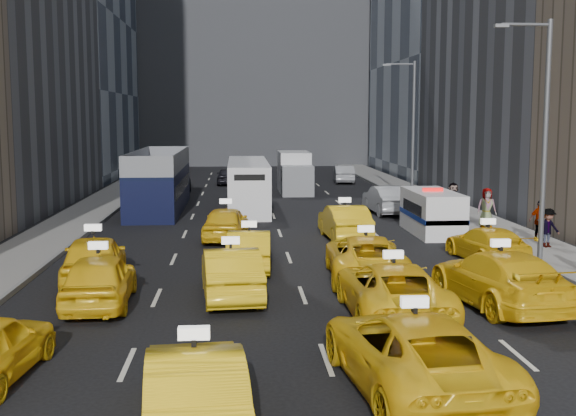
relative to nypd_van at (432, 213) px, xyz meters
name	(u,v)px	position (x,y,z in m)	size (l,w,h in m)	color
ground	(338,392)	(-7.18, -19.36, -0.98)	(160.00, 160.00, 0.00)	black
sidewalk_west	(78,219)	(-17.68, 5.64, -0.91)	(3.00, 90.00, 0.15)	gray
sidewalk_east	(463,215)	(3.32, 5.64, -0.91)	(3.00, 90.00, 0.15)	gray
curb_west	(106,218)	(-16.23, 5.64, -0.89)	(0.15, 90.00, 0.18)	slate
curb_east	(438,215)	(1.87, 5.64, -0.89)	(0.15, 90.00, 0.18)	slate
streetlight_near	(542,133)	(2.00, -7.36, 3.94)	(2.15, 0.22, 9.00)	#595B60
streetlight_far	(411,126)	(2.00, 12.64, 3.94)	(2.15, 0.22, 9.00)	#595B60
taxi_5	(195,389)	(-9.95, -20.99, -0.19)	(1.67, 4.80, 1.58)	yellow
taxi_6	(413,351)	(-5.64, -19.29, -0.18)	(2.67, 5.80, 1.61)	yellow
taxi_8	(99,279)	(-13.24, -12.22, -0.19)	(1.87, 4.64, 1.58)	yellow
taxi_9	(231,273)	(-9.40, -11.56, -0.20)	(1.66, 4.77, 1.57)	yellow
taxi_10	(393,290)	(-4.92, -14.00, -0.21)	(2.57, 5.57, 1.55)	yellow
taxi_11	(499,278)	(-1.56, -13.06, -0.15)	(2.32, 5.72, 1.66)	yellow
taxi_12	(94,259)	(-13.94, -9.36, -0.15)	(1.97, 4.90, 1.67)	yellow
taxi_13	(249,250)	(-8.77, -7.42, -0.26)	(1.53, 4.38, 1.44)	yellow
taxi_14	(365,257)	(-4.83, -9.27, -0.22)	(2.52, 5.46, 1.52)	yellow
taxi_15	(487,244)	(0.34, -6.66, -0.31)	(1.87, 4.60, 1.34)	yellow
taxi_16	(226,223)	(-9.71, -1.05, -0.22)	(1.81, 4.49, 1.53)	yellow
taxi_17	(345,222)	(-4.38, -1.37, -0.19)	(1.67, 4.80, 1.58)	yellow
nypd_van	(432,213)	(0.00, 0.00, 0.00)	(2.18, 5.14, 2.17)	white
double_decker	(159,181)	(-13.76, 9.53, 0.74)	(4.10, 12.18, 3.48)	black
city_bus	(248,185)	(-8.54, 9.84, 0.43)	(2.67, 11.15, 2.86)	white
box_truck	(295,173)	(-5.00, 18.95, 0.45)	(2.91, 6.61, 2.93)	white
misc_car_0	(386,200)	(-0.72, 7.15, -0.18)	(1.70, 4.87, 1.60)	#A2A5A9
misc_car_1	(173,180)	(-14.02, 21.29, -0.22)	(2.54, 5.50, 1.53)	black
misc_car_2	(290,173)	(-4.69, 28.26, -0.30)	(1.90, 4.68, 1.36)	gray
misc_car_3	(227,176)	(-10.02, 25.43, -0.29)	(1.63, 4.06, 1.38)	black
misc_car_4	(344,174)	(-0.31, 26.36, -0.25)	(1.54, 4.43, 1.46)	#94969B
pedestrian_2	(548,228)	(3.60, -4.65, -0.03)	(1.04, 0.43, 1.61)	gray
pedestrian_3	(540,220)	(3.89, -3.12, 0.06)	(1.05, 0.48, 1.79)	gray
pedestrian_4	(487,208)	(2.92, 0.81, 0.13)	(0.94, 0.51, 1.92)	gray
pedestrian_5	(453,201)	(2.18, 3.85, 0.12)	(1.77, 0.51, 1.91)	gray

